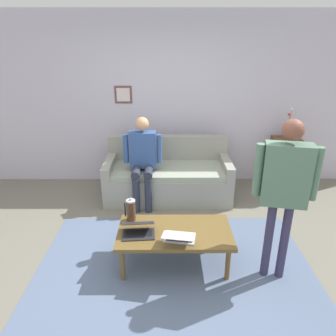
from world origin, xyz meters
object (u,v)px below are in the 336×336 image
couch (168,177)px  flower_vase (289,127)px  side_shelf (284,162)px  coffee_table (175,234)px  laptop_left (138,230)px  laptop_center (179,237)px  person_seated (143,157)px  french_press (131,210)px  person_standing (285,182)px

couch → flower_vase: 2.05m
side_shelf → flower_vase: size_ratio=1.72×
side_shelf → coffee_table: bearing=47.5°
laptop_left → laptop_center: bearing=163.8°
flower_vase → person_seated: bearing=15.2°
coffee_table → french_press: french_press is taller
coffee_table → flower_vase: flower_vase is taller
laptop_center → side_shelf: side_shelf is taller
couch → side_shelf: size_ratio=2.27×
laptop_left → french_press: 0.30m
side_shelf → person_seated: bearing=15.1°
side_shelf → french_press: bearing=37.7°
laptop_center → flower_vase: flower_vase is taller
person_standing → person_seated: (1.43, -1.59, -0.33)m
coffee_table → french_press: 0.55m
french_press → person_seated: person_seated is taller
couch → person_seated: person_seated is taller
laptop_center → french_press: size_ratio=1.35×
laptop_left → person_seated: size_ratio=0.27×
coffee_table → side_shelf: size_ratio=1.46×
couch → laptop_center: 1.81m
flower_vase → laptop_center: bearing=50.6°
laptop_left → laptop_center: laptop_left is taller
coffee_table → flower_vase: size_ratio=2.51×
flower_vase → laptop_left: bearing=43.1°
laptop_left → person_seated: 1.48m
couch → coffee_table: size_ratio=1.56×
laptop_center → flower_vase: size_ratio=0.78×
laptop_left → person_standing: size_ratio=0.21×
laptop_left → side_shelf: size_ratio=0.43×
person_standing → person_seated: size_ratio=1.29×
person_seated → couch: bearing=-147.9°
french_press → laptop_left: bearing=110.4°
laptop_center → french_press: 0.66m
french_press → side_shelf: bearing=-142.3°
couch → side_shelf: couch is taller
laptop_left → flower_vase: bearing=-136.9°
couch → laptop_left: couch is taller
french_press → flower_vase: bearing=-142.2°
flower_vase → coffee_table: bearing=47.6°
laptop_left → person_seated: person_seated is taller
person_standing → side_shelf: bearing=-110.6°
side_shelf → laptop_left: bearing=43.0°
side_shelf → person_seated: (2.26, 0.61, 0.32)m
couch → french_press: couch is taller
laptop_center → person_seated: bearing=-73.5°
coffee_table → laptop_left: laptop_left is taller
coffee_table → flower_vase: bearing=-132.4°
coffee_table → person_seated: 1.50m
laptop_left → person_standing: (-1.38, 0.14, 0.61)m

